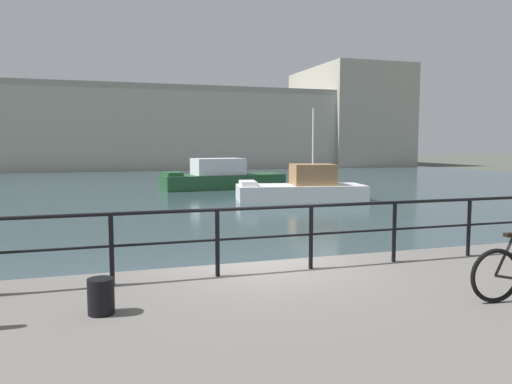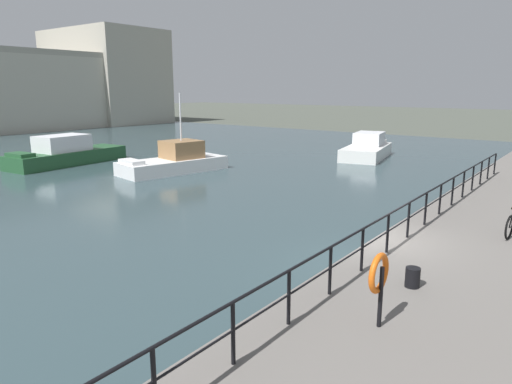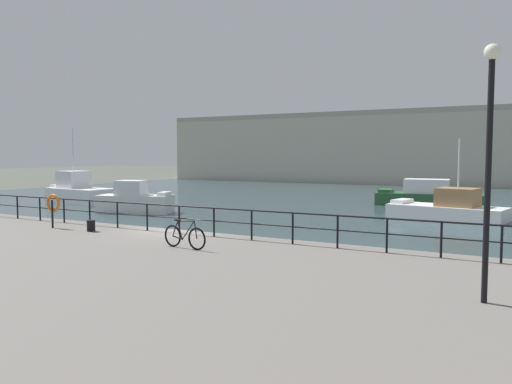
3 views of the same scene
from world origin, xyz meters
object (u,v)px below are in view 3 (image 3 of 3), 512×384
(moored_blue_motorboat, at_px, (135,201))
(mooring_bollard, at_px, (91,226))
(quay_lamp_post, at_px, (489,142))
(harbor_building, at_px, (482,147))
(moored_cabin_cruiser, at_px, (79,192))
(parked_bicycle, at_px, (185,236))
(moored_red_daysailer, at_px, (448,208))
(moored_harbor_tender, at_px, (429,196))
(life_ring_stand, at_px, (53,204))

(moored_blue_motorboat, bearing_deg, mooring_bollard, -72.78)
(moored_blue_motorboat, bearing_deg, quay_lamp_post, -51.90)
(harbor_building, relative_size, mooring_bollard, 174.23)
(moored_cabin_cruiser, distance_m, parked_bicycle, 28.33)
(moored_red_daysailer, relative_size, moored_cabin_cruiser, 1.18)
(parked_bicycle, relative_size, mooring_bollard, 4.01)
(moored_harbor_tender, height_order, moored_cabin_cruiser, moored_cabin_cruiser)
(moored_cabin_cruiser, height_order, life_ring_stand, moored_cabin_cruiser)
(moored_harbor_tender, bearing_deg, moored_blue_motorboat, 36.02)
(moored_cabin_cruiser, height_order, mooring_bollard, moored_cabin_cruiser)
(moored_blue_motorboat, bearing_deg, moored_harbor_tender, 22.96)
(moored_blue_motorboat, distance_m, moored_cabin_cruiser, 9.44)
(moored_red_daysailer, height_order, mooring_bollard, moored_red_daysailer)
(quay_lamp_post, bearing_deg, mooring_bollard, 167.99)
(moored_cabin_cruiser, bearing_deg, mooring_bollard, 145.45)
(moored_blue_motorboat, distance_m, life_ring_stand, 13.95)
(moored_red_daysailer, bearing_deg, harbor_building, -77.43)
(parked_bicycle, bearing_deg, moored_red_daysailer, 81.72)
(moored_cabin_cruiser, relative_size, quay_lamp_post, 1.19)
(harbor_building, relative_size, moored_red_daysailer, 10.59)
(mooring_bollard, height_order, quay_lamp_post, quay_lamp_post)
(parked_bicycle, bearing_deg, moored_harbor_tender, 91.00)
(moored_blue_motorboat, xyz_separation_m, parked_bicycle, (14.16, -13.32, 0.55))
(moored_blue_motorboat, xyz_separation_m, mooring_bollard, (8.75, -12.15, 0.38))
(harbor_building, distance_m, moored_red_daysailer, 41.19)
(mooring_bollard, relative_size, life_ring_stand, 0.31)
(moored_cabin_cruiser, xyz_separation_m, mooring_bollard, (17.66, -15.26, 0.28))
(moored_harbor_tender, bearing_deg, mooring_bollard, 67.85)
(moored_harbor_tender, relative_size, mooring_bollard, 19.44)
(mooring_bollard, bearing_deg, parked_bicycle, -12.21)
(moored_cabin_cruiser, height_order, quay_lamp_post, quay_lamp_post)
(harbor_building, height_order, mooring_bollard, harbor_building)
(moored_red_daysailer, height_order, moored_blue_motorboat, moored_red_daysailer)
(parked_bicycle, bearing_deg, quay_lamp_post, -5.43)
(life_ring_stand, relative_size, quay_lamp_post, 0.27)
(moored_harbor_tender, distance_m, life_ring_stand, 28.99)
(moored_red_daysailer, bearing_deg, moored_blue_motorboat, 29.52)
(harbor_building, bearing_deg, moored_red_daysailer, -87.99)
(moored_red_daysailer, bearing_deg, mooring_bollard, 71.01)
(moored_harbor_tender, distance_m, mooring_bollard, 28.26)
(quay_lamp_post, bearing_deg, harbor_building, 94.65)
(moored_harbor_tender, xyz_separation_m, moored_blue_motorboat, (-16.86, -14.91, 0.05))
(moored_blue_motorboat, height_order, life_ring_stand, life_ring_stand)
(moored_red_daysailer, height_order, quay_lamp_post, quay_lamp_post)
(moored_blue_motorboat, bearing_deg, moored_cabin_cruiser, 142.21)
(moored_blue_motorboat, relative_size, quay_lamp_post, 1.04)
(mooring_bollard, bearing_deg, moored_blue_motorboat, 125.76)
(moored_blue_motorboat, xyz_separation_m, moored_cabin_cruiser, (-8.91, 3.11, 0.10))
(harbor_building, xyz_separation_m, moored_blue_motorboat, (-17.98, -47.61, -4.23))
(parked_bicycle, height_order, life_ring_stand, life_ring_stand)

